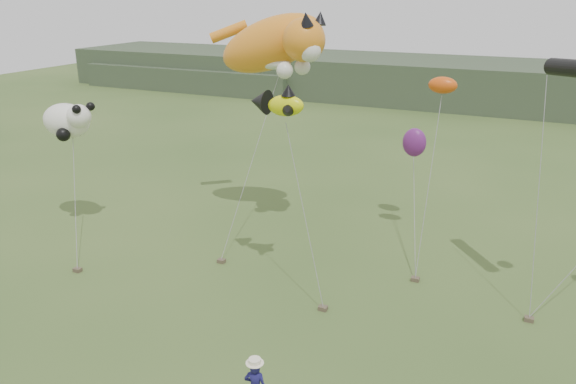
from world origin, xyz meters
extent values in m
plane|color=#385123|center=(0.00, 0.00, 0.00)|extent=(120.00, 120.00, 0.00)
cube|color=#2D3D28|center=(0.00, 45.00, 2.00)|extent=(90.00, 12.00, 4.00)
cube|color=#2D3D28|center=(-30.00, 42.00, 1.25)|extent=(25.00, 8.00, 2.50)
cube|color=brown|center=(-4.94, 5.18, 0.08)|extent=(0.30, 0.24, 0.15)
cube|color=brown|center=(0.10, 3.52, 0.08)|extent=(0.30, 0.24, 0.15)
cube|color=brown|center=(6.61, 5.72, 0.08)|extent=(0.30, 0.24, 0.15)
cube|color=brown|center=(-9.68, 2.16, 0.08)|extent=(0.30, 0.24, 0.15)
cube|color=brown|center=(2.55, 6.91, 0.08)|extent=(0.30, 0.24, 0.15)
ellipsoid|color=orange|center=(-5.02, 10.09, 8.24)|extent=(5.39, 2.89, 3.64)
sphere|color=orange|center=(-3.07, 9.12, 8.53)|extent=(1.75, 1.75, 1.75)
cone|color=black|center=(-2.78, 8.63, 9.36)|extent=(0.55, 0.67, 0.66)
cone|color=black|center=(-2.58, 9.61, 9.36)|extent=(0.55, 0.63, 0.62)
sphere|color=silver|center=(-2.68, 8.83, 8.14)|extent=(0.88, 0.88, 0.88)
ellipsoid|color=silver|center=(-4.82, 9.80, 7.46)|extent=(1.71, 0.86, 0.54)
sphere|color=silver|center=(-3.65, 8.53, 7.36)|extent=(0.68, 0.68, 0.68)
sphere|color=silver|center=(-3.46, 9.90, 7.36)|extent=(0.68, 0.68, 0.68)
cylinder|color=orange|center=(-7.55, 10.87, 8.63)|extent=(1.81, 1.33, 1.06)
ellipsoid|color=#D0D809|center=(-1.89, 4.80, 6.73)|extent=(1.44, 0.68, 0.83)
cone|color=black|center=(-3.05, 5.09, 6.73)|extent=(0.74, 0.92, 0.87)
cone|color=black|center=(-1.79, 4.80, 7.26)|extent=(0.48, 0.48, 0.39)
cone|color=black|center=(-1.60, 4.31, 6.63)|extent=(0.51, 0.54, 0.39)
cone|color=black|center=(-1.60, 5.28, 6.63)|extent=(0.51, 0.54, 0.39)
ellipsoid|color=white|center=(-13.12, 5.89, 4.96)|extent=(2.32, 1.55, 1.55)
sphere|color=white|center=(-12.09, 5.63, 5.30)|extent=(1.03, 1.03, 1.03)
sphere|color=black|center=(-11.83, 5.29, 5.69)|extent=(0.38, 0.38, 0.38)
sphere|color=black|center=(-11.74, 6.02, 5.69)|extent=(0.38, 0.38, 0.38)
sphere|color=black|center=(-12.69, 5.20, 4.53)|extent=(0.60, 0.60, 0.60)
sphere|color=black|center=(-13.80, 6.15, 4.62)|extent=(0.60, 0.60, 0.60)
ellipsoid|color=#D04A0E|center=(2.33, 10.48, 6.88)|extent=(1.13, 0.66, 0.66)
ellipsoid|color=#601C66|center=(0.94, 12.72, 3.87)|extent=(1.09, 0.72, 1.33)
camera|label=1|loc=(5.99, -12.32, 10.37)|focal=35.00mm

